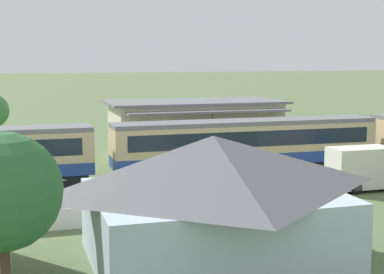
{
  "coord_description": "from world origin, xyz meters",
  "views": [
    {
      "loc": [
        -37.66,
        -37.86,
        8.28
      ],
      "look_at": [
        -24.73,
        4.42,
        2.33
      ],
      "focal_mm": 55.0,
      "sensor_mm": 36.0,
      "label": 1
    }
  ],
  "objects_px": {
    "parked_car_grey": "(87,204)",
    "yard_tree_2": "(2,192)",
    "delivery_truck_blue": "(369,168)",
    "passenger_train": "(250,144)",
    "cottage_grey_roof_2": "(213,197)",
    "station_building": "(195,128)"
  },
  "relations": [
    {
      "from": "delivery_truck_blue",
      "to": "parked_car_grey",
      "type": "bearing_deg",
      "value": -177.15
    },
    {
      "from": "parked_car_grey",
      "to": "yard_tree_2",
      "type": "distance_m",
      "value": 13.7
    },
    {
      "from": "passenger_train",
      "to": "parked_car_grey",
      "type": "distance_m",
      "value": 14.72
    },
    {
      "from": "passenger_train",
      "to": "yard_tree_2",
      "type": "height_order",
      "value": "yard_tree_2"
    },
    {
      "from": "station_building",
      "to": "yard_tree_2",
      "type": "relative_size",
      "value": 2.43
    },
    {
      "from": "station_building",
      "to": "parked_car_grey",
      "type": "height_order",
      "value": "station_building"
    },
    {
      "from": "station_building",
      "to": "passenger_train",
      "type": "bearing_deg",
      "value": -81.74
    },
    {
      "from": "passenger_train",
      "to": "yard_tree_2",
      "type": "distance_m",
      "value": 26.17
    },
    {
      "from": "parked_car_grey",
      "to": "delivery_truck_blue",
      "type": "relative_size",
      "value": 0.86
    },
    {
      "from": "cottage_grey_roof_2",
      "to": "parked_car_grey",
      "type": "xyz_separation_m",
      "value": [
        -4.0,
        8.8,
        -2.12
      ]
    },
    {
      "from": "station_building",
      "to": "parked_car_grey",
      "type": "relative_size",
      "value": 3.08
    },
    {
      "from": "passenger_train",
      "to": "delivery_truck_blue",
      "type": "xyz_separation_m",
      "value": [
        5.34,
        -6.78,
        -0.79
      ]
    },
    {
      "from": "station_building",
      "to": "cottage_grey_roof_2",
      "type": "relative_size",
      "value": 1.43
    },
    {
      "from": "yard_tree_2",
      "to": "cottage_grey_roof_2",
      "type": "bearing_deg",
      "value": 25.27
    },
    {
      "from": "station_building",
      "to": "parked_car_grey",
      "type": "xyz_separation_m",
      "value": [
        -11.15,
        -16.7,
        -1.79
      ]
    },
    {
      "from": "station_building",
      "to": "cottage_grey_roof_2",
      "type": "xyz_separation_m",
      "value": [
        -7.15,
        -25.49,
        0.33
      ]
    },
    {
      "from": "delivery_truck_blue",
      "to": "passenger_train",
      "type": "bearing_deg",
      "value": 128.21
    },
    {
      "from": "cottage_grey_roof_2",
      "to": "parked_car_grey",
      "type": "height_order",
      "value": "cottage_grey_roof_2"
    },
    {
      "from": "station_building",
      "to": "cottage_grey_roof_2",
      "type": "distance_m",
      "value": 26.48
    },
    {
      "from": "delivery_truck_blue",
      "to": "yard_tree_2",
      "type": "height_order",
      "value": "yard_tree_2"
    },
    {
      "from": "passenger_train",
      "to": "parked_car_grey",
      "type": "xyz_separation_m",
      "value": [
        -12.46,
        -7.67,
        -1.6
      ]
    },
    {
      "from": "parked_car_grey",
      "to": "delivery_truck_blue",
      "type": "distance_m",
      "value": 17.84
    }
  ]
}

